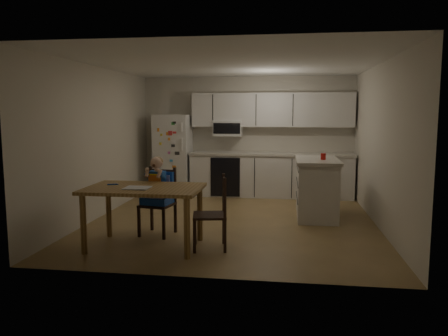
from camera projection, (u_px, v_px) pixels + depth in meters
name	position (u px, v px, depth m)	size (l,w,h in m)	color
room	(237.00, 142.00, 7.40)	(4.52, 5.01, 2.51)	olive
refrigerator	(173.00, 155.00, 9.31)	(0.72, 0.70, 1.70)	silver
kitchen_run	(270.00, 154.00, 9.11)	(3.37, 0.62, 2.15)	silver
kitchen_island	(317.00, 188.00, 7.32)	(0.70, 1.33, 0.98)	silver
red_cup	(323.00, 156.00, 7.14)	(0.08, 0.08, 0.10)	red
dining_table	(144.00, 195.00, 5.63)	(1.48, 0.95, 0.79)	brown
napkin	(137.00, 188.00, 5.52)	(0.32, 0.27, 0.01)	#BCBCC2
toddler_spoon	(112.00, 184.00, 5.79)	(0.02, 0.02, 0.12)	blue
chair_booster	(158.00, 187.00, 6.24)	(0.49, 0.49, 1.13)	black
chair_side	(217.00, 208.00, 5.59)	(0.49, 0.49, 0.95)	black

